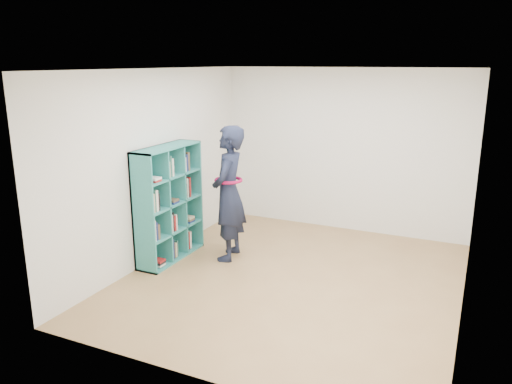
% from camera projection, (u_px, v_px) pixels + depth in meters
% --- Properties ---
extents(floor, '(4.50, 4.50, 0.00)m').
position_uv_depth(floor, '(292.00, 280.00, 6.33)').
color(floor, olive).
rests_on(floor, ground).
extents(ceiling, '(4.50, 4.50, 0.00)m').
position_uv_depth(ceiling, '(296.00, 69.00, 5.67)').
color(ceiling, white).
rests_on(ceiling, wall_back).
extents(wall_left, '(0.02, 4.50, 2.60)m').
position_uv_depth(wall_left, '(157.00, 166.00, 6.81)').
color(wall_left, silver).
rests_on(wall_left, floor).
extents(wall_right, '(0.02, 4.50, 2.60)m').
position_uv_depth(wall_right, '(474.00, 199.00, 5.19)').
color(wall_right, silver).
rests_on(wall_right, floor).
extents(wall_back, '(4.00, 0.02, 2.60)m').
position_uv_depth(wall_back, '(343.00, 151.00, 7.98)').
color(wall_back, silver).
rests_on(wall_back, floor).
extents(wall_front, '(4.00, 0.02, 2.60)m').
position_uv_depth(wall_front, '(196.00, 239.00, 4.03)').
color(wall_front, silver).
rests_on(wall_front, floor).
extents(bookshelf, '(0.35, 1.19, 1.59)m').
position_uv_depth(bookshelf, '(167.00, 205.00, 6.87)').
color(bookshelf, '#287C78').
rests_on(bookshelf, floor).
extents(person, '(0.57, 0.76, 1.87)m').
position_uv_depth(person, '(229.00, 193.00, 6.82)').
color(person, black).
rests_on(person, floor).
extents(smartphone, '(0.05, 0.10, 0.13)m').
position_uv_depth(smartphone, '(220.00, 183.00, 6.92)').
color(smartphone, silver).
rests_on(smartphone, person).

